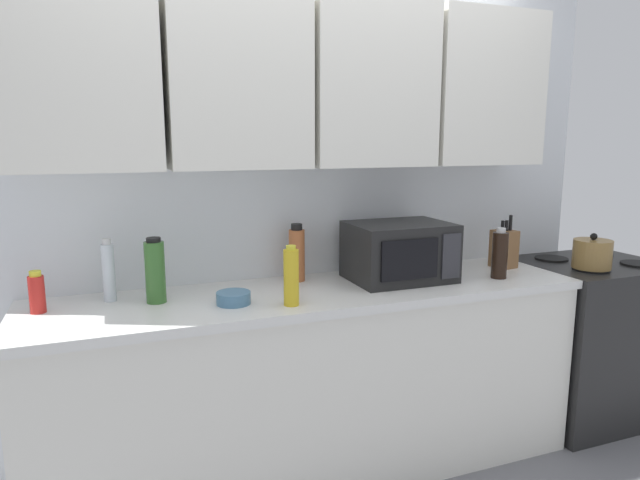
# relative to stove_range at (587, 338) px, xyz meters

# --- Properties ---
(wall_back_with_cabinets) EXTENTS (3.41, 0.38, 2.60)m
(wall_back_with_cabinets) POSITION_rel_stove_range_xyz_m (-1.65, 0.25, 1.13)
(wall_back_with_cabinets) COLOR white
(wall_back_with_cabinets) RESTS_ON ground_plane
(counter_run) EXTENTS (2.54, 0.63, 0.90)m
(counter_run) POSITION_rel_stove_range_xyz_m (-1.65, 0.02, -0.00)
(counter_run) COLOR white
(counter_run) RESTS_ON ground_plane
(stove_range) EXTENTS (0.76, 0.64, 0.91)m
(stove_range) POSITION_rel_stove_range_xyz_m (0.00, 0.00, 0.00)
(stove_range) COLOR black
(stove_range) RESTS_ON ground_plane
(kettle) EXTENTS (0.19, 0.19, 0.19)m
(kettle) POSITION_rel_stove_range_xyz_m (-0.17, -0.14, 0.54)
(kettle) COLOR olive
(kettle) RESTS_ON stove_range
(microwave) EXTENTS (0.48, 0.37, 0.28)m
(microwave) POSITION_rel_stove_range_xyz_m (-1.21, 0.05, 0.59)
(microwave) COLOR black
(microwave) RESTS_ON counter_run
(knife_block) EXTENTS (0.12, 0.14, 0.28)m
(knife_block) POSITION_rel_stove_range_xyz_m (-0.55, 0.09, 0.55)
(knife_block) COLOR brown
(knife_block) RESTS_ON counter_run
(bottle_green_oil) EXTENTS (0.08, 0.08, 0.28)m
(bottle_green_oil) POSITION_rel_stove_range_xyz_m (-2.35, 0.08, 0.58)
(bottle_green_oil) COLOR #386B2D
(bottle_green_oil) RESTS_ON counter_run
(bottle_yellow_mustard) EXTENTS (0.06, 0.06, 0.25)m
(bottle_yellow_mustard) POSITION_rel_stove_range_xyz_m (-1.83, -0.17, 0.57)
(bottle_yellow_mustard) COLOR gold
(bottle_yellow_mustard) RESTS_ON counter_run
(bottle_spice_jar) EXTENTS (0.08, 0.08, 0.28)m
(bottle_spice_jar) POSITION_rel_stove_range_xyz_m (-1.68, 0.21, 0.58)
(bottle_spice_jar) COLOR #BC6638
(bottle_spice_jar) RESTS_ON counter_run
(bottle_clear_tall) EXTENTS (0.05, 0.05, 0.27)m
(bottle_clear_tall) POSITION_rel_stove_range_xyz_m (-2.53, 0.17, 0.58)
(bottle_clear_tall) COLOR silver
(bottle_clear_tall) RESTS_ON counter_run
(bottle_red_sauce) EXTENTS (0.06, 0.06, 0.17)m
(bottle_red_sauce) POSITION_rel_stove_range_xyz_m (-2.80, 0.10, 0.53)
(bottle_red_sauce) COLOR red
(bottle_red_sauce) RESTS_ON counter_run
(bottle_soy_dark) EXTENTS (0.08, 0.08, 0.25)m
(bottle_soy_dark) POSITION_rel_stove_range_xyz_m (-0.73, -0.10, 0.57)
(bottle_soy_dark) COLOR black
(bottle_soy_dark) RESTS_ON counter_run
(bowl_ceramic_small) EXTENTS (0.14, 0.14, 0.05)m
(bowl_ceramic_small) POSITION_rel_stove_range_xyz_m (-2.05, -0.07, 0.47)
(bowl_ceramic_small) COLOR teal
(bowl_ceramic_small) RESTS_ON counter_run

